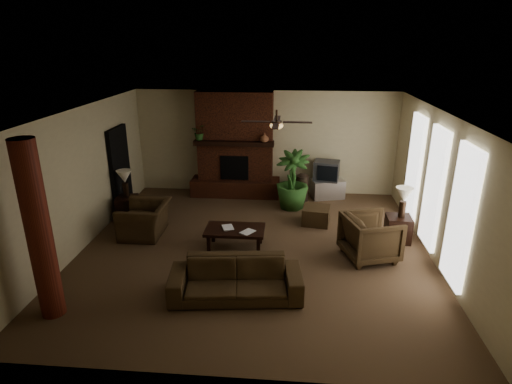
# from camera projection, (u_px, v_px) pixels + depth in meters

# --- Properties ---
(room_shell) EXTENTS (7.00, 7.00, 7.00)m
(room_shell) POSITION_uv_depth(u_px,v_px,m) (254.00, 185.00, 8.15)
(room_shell) COLOR brown
(room_shell) RESTS_ON ground
(fireplace) EXTENTS (2.40, 0.70, 2.80)m
(fireplace) POSITION_uv_depth(u_px,v_px,m) (235.00, 153.00, 11.31)
(fireplace) COLOR #572817
(fireplace) RESTS_ON ground
(windows) EXTENTS (0.08, 3.65, 2.35)m
(windows) POSITION_uv_depth(u_px,v_px,m) (434.00, 189.00, 8.08)
(windows) COLOR white
(windows) RESTS_ON ground
(log_column) EXTENTS (0.36, 0.36, 2.80)m
(log_column) POSITION_uv_depth(u_px,v_px,m) (39.00, 232.00, 6.13)
(log_column) COLOR maroon
(log_column) RESTS_ON ground
(doorway) EXTENTS (0.10, 1.00, 2.10)m
(doorway) POSITION_uv_depth(u_px,v_px,m) (120.00, 170.00, 10.23)
(doorway) COLOR black
(doorway) RESTS_ON ground
(ceiling_fan) EXTENTS (1.35, 1.35, 0.37)m
(ceiling_fan) POSITION_uv_depth(u_px,v_px,m) (276.00, 124.00, 8.01)
(ceiling_fan) COLOR black
(ceiling_fan) RESTS_ON ceiling
(sofa) EXTENTS (2.23, 0.87, 0.85)m
(sofa) POSITION_uv_depth(u_px,v_px,m) (236.00, 273.00, 6.91)
(sofa) COLOR #3E2E1A
(sofa) RESTS_ON ground
(armchair_left) EXTENTS (0.73, 1.10, 0.96)m
(armchair_left) POSITION_uv_depth(u_px,v_px,m) (144.00, 214.00, 9.12)
(armchair_left) COLOR #3E2E1A
(armchair_left) RESTS_ON ground
(armchair_right) EXTENTS (1.13, 1.17, 0.98)m
(armchair_right) POSITION_uv_depth(u_px,v_px,m) (371.00, 235.00, 8.12)
(armchair_right) COLOR #3E2E1A
(armchair_right) RESTS_ON ground
(coffee_table) EXTENTS (1.20, 0.70, 0.43)m
(coffee_table) POSITION_uv_depth(u_px,v_px,m) (235.00, 231.00, 8.56)
(coffee_table) COLOR black
(coffee_table) RESTS_ON ground
(ottoman) EXTENTS (0.69, 0.69, 0.40)m
(ottoman) POSITION_uv_depth(u_px,v_px,m) (316.00, 215.00, 9.76)
(ottoman) COLOR #3E2E1A
(ottoman) RESTS_ON ground
(tv_stand) EXTENTS (0.95, 0.69, 0.50)m
(tv_stand) POSITION_uv_depth(u_px,v_px,m) (327.00, 189.00, 11.35)
(tv_stand) COLOR silver
(tv_stand) RESTS_ON ground
(tv) EXTENTS (0.73, 0.64, 0.52)m
(tv) POSITION_uv_depth(u_px,v_px,m) (326.00, 171.00, 11.17)
(tv) COLOR #343436
(tv) RESTS_ON tv_stand
(floor_vase) EXTENTS (0.34, 0.34, 0.77)m
(floor_vase) POSITION_uv_depth(u_px,v_px,m) (302.00, 185.00, 11.05)
(floor_vase) COLOR #2E2219
(floor_vase) RESTS_ON ground
(floor_plant) EXTENTS (1.09, 1.61, 0.83)m
(floor_plant) POSITION_uv_depth(u_px,v_px,m) (292.00, 192.00, 10.61)
(floor_plant) COLOR #2C5722
(floor_plant) RESTS_ON ground
(side_table_left) EXTENTS (0.60, 0.60, 0.55)m
(side_table_left) POSITION_uv_depth(u_px,v_px,m) (127.00, 208.00, 10.00)
(side_table_left) COLOR black
(side_table_left) RESTS_ON ground
(lamp_left) EXTENTS (0.39, 0.39, 0.65)m
(lamp_left) POSITION_uv_depth(u_px,v_px,m) (125.00, 179.00, 9.77)
(lamp_left) COLOR black
(lamp_left) RESTS_ON side_table_left
(side_table_right) EXTENTS (0.52, 0.52, 0.55)m
(side_table_right) POSITION_uv_depth(u_px,v_px,m) (398.00, 229.00, 8.90)
(side_table_right) COLOR black
(side_table_right) RESTS_ON ground
(lamp_right) EXTENTS (0.39, 0.39, 0.65)m
(lamp_right) POSITION_uv_depth(u_px,v_px,m) (404.00, 197.00, 8.64)
(lamp_right) COLOR black
(lamp_right) RESTS_ON side_table_right
(mantel_plant) EXTENTS (0.42, 0.46, 0.33)m
(mantel_plant) POSITION_uv_depth(u_px,v_px,m) (200.00, 134.00, 10.99)
(mantel_plant) COLOR #2C5722
(mantel_plant) RESTS_ON fireplace
(mantel_vase) EXTENTS (0.25, 0.25, 0.22)m
(mantel_vase) POSITION_uv_depth(u_px,v_px,m) (265.00, 138.00, 10.78)
(mantel_vase) COLOR brown
(mantel_vase) RESTS_ON fireplace
(book_a) EXTENTS (0.21, 0.10, 0.29)m
(book_a) POSITION_uv_depth(u_px,v_px,m) (222.00, 222.00, 8.48)
(book_a) COLOR #999999
(book_a) RESTS_ON coffee_table
(book_b) EXTENTS (0.19, 0.14, 0.29)m
(book_b) POSITION_uv_depth(u_px,v_px,m) (244.00, 224.00, 8.38)
(book_b) COLOR #999999
(book_b) RESTS_ON coffee_table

